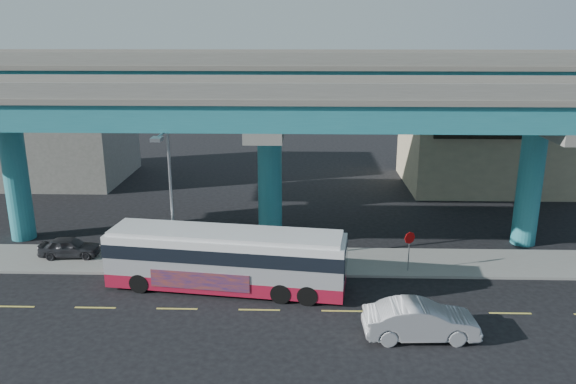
{
  "coord_description": "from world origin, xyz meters",
  "views": [
    {
      "loc": [
        2.07,
        -24.64,
        13.01
      ],
      "look_at": [
        1.27,
        4.0,
        4.69
      ],
      "focal_mm": 35.0,
      "sensor_mm": 36.0,
      "label": 1
    }
  ],
  "objects_px": {
    "sedan": "(421,320)",
    "transit_bus": "(226,257)",
    "parked_car": "(69,247)",
    "stop_sign": "(409,243)",
    "street_lamp": "(168,182)"
  },
  "relations": [
    {
      "from": "sedan",
      "to": "transit_bus",
      "type": "bearing_deg",
      "value": 60.85
    },
    {
      "from": "parked_car",
      "to": "stop_sign",
      "type": "xyz_separation_m",
      "value": [
        19.53,
        -1.49,
        1.04
      ]
    },
    {
      "from": "stop_sign",
      "to": "sedan",
      "type": "bearing_deg",
      "value": -101.3
    },
    {
      "from": "transit_bus",
      "to": "sedan",
      "type": "xyz_separation_m",
      "value": [
        9.1,
        -4.61,
        -0.92
      ]
    },
    {
      "from": "sedan",
      "to": "stop_sign",
      "type": "bearing_deg",
      "value": -7.93
    },
    {
      "from": "street_lamp",
      "to": "stop_sign",
      "type": "height_order",
      "value": "street_lamp"
    },
    {
      "from": "parked_car",
      "to": "street_lamp",
      "type": "bearing_deg",
      "value": -112.17
    },
    {
      "from": "transit_bus",
      "to": "stop_sign",
      "type": "xyz_separation_m",
      "value": [
        9.77,
        2.15,
        0.04
      ]
    },
    {
      "from": "transit_bus",
      "to": "parked_car",
      "type": "height_order",
      "value": "transit_bus"
    },
    {
      "from": "transit_bus",
      "to": "parked_car",
      "type": "bearing_deg",
      "value": 167.09
    },
    {
      "from": "transit_bus",
      "to": "stop_sign",
      "type": "relative_size",
      "value": 5.49
    },
    {
      "from": "sedan",
      "to": "parked_car",
      "type": "distance_m",
      "value": 20.59
    },
    {
      "from": "sedan",
      "to": "parked_car",
      "type": "relative_size",
      "value": 1.42
    },
    {
      "from": "parked_car",
      "to": "stop_sign",
      "type": "bearing_deg",
      "value": -97.81
    },
    {
      "from": "transit_bus",
      "to": "parked_car",
      "type": "xyz_separation_m",
      "value": [
        -9.76,
        3.65,
        -1.0
      ]
    }
  ]
}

